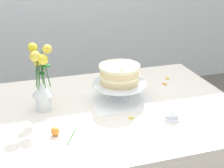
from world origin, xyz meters
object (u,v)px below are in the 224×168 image
Objects in this scene: dining_table at (108,125)px; teacup at (172,113)px; layer_cake at (119,74)px; cake_stand at (119,85)px; fallen_rose at (56,131)px; flower_vase at (42,82)px.

dining_table is 12.10× the size of teacup.
teacup is (0.18, -0.27, -0.13)m from layer_cake.
cake_stand is 1.33× the size of layer_cake.
cake_stand is 2.51× the size of teacup.
dining_table is 0.28m from layer_cake.
layer_cake reaches higher than teacup.
cake_stand is 2.42× the size of fallen_rose.
layer_cake is 0.48m from fallen_rose.
fallen_rose is at bearing -145.37° from layer_cake.
teacup is at bearing -24.06° from flower_vase.
cake_stand is 0.81× the size of flower_vase.
flower_vase reaches higher than fallen_rose.
dining_table is 3.92× the size of flower_vase.
teacup is at bearing -55.68° from layer_cake.
fallen_rose reaches higher than dining_table.
cake_stand is at bearing 34.64° from fallen_rose.
fallen_rose is at bearing -145.36° from cake_stand.
cake_stand is 0.47m from fallen_rose.
dining_table is 0.22m from cake_stand.
cake_stand is at bearing 98.94° from layer_cake.
teacup is at bearing -0.34° from fallen_rose.
flower_vase is (-0.31, 0.09, 0.25)m from dining_table.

